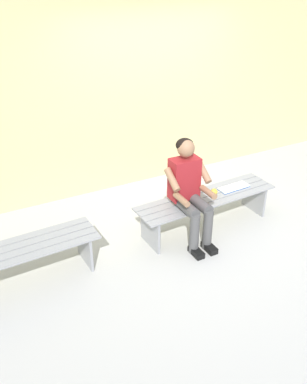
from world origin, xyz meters
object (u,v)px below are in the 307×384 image
object	(u,v)px
apple	(214,192)
book_open	(234,187)
bench_near	(206,204)
bench_far	(13,259)
person_seated	(189,189)

from	to	relation	value
apple	book_open	distance (m)	0.32
book_open	bench_near	bearing A→B (deg)	0.99
bench_far	book_open	distance (m)	2.76
apple	book_open	world-z (taller)	apple
bench_near	book_open	size ratio (longest dim) A/B	4.43
bench_far	book_open	xyz separation A→B (m)	(-2.76, -0.03, 0.11)
bench_far	person_seated	world-z (taller)	person_seated
book_open	apple	bearing A→B (deg)	1.91
bench_near	bench_far	world-z (taller)	same
person_seated	book_open	size ratio (longest dim) A/B	2.96
person_seated	bench_far	bearing A→B (deg)	-2.83
bench_near	person_seated	distance (m)	0.48
bench_near	bench_far	bearing A→B (deg)	0.00
bench_near	apple	xyz separation A→B (m)	(-0.11, -0.00, 0.14)
apple	bench_near	bearing A→B (deg)	0.58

